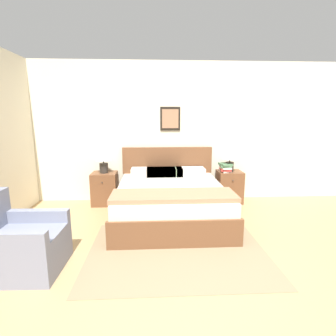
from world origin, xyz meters
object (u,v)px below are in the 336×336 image
(nightstand_near_window, at_px, (105,188))
(nightstand_by_door, at_px, (229,187))
(armchair, at_px, (19,245))
(bed, at_px, (170,200))
(table_lamp_by_door, at_px, (230,155))
(table_lamp_near_window, at_px, (103,156))

(nightstand_near_window, bearing_deg, nightstand_by_door, 0.00)
(armchair, distance_m, nightstand_near_window, 2.18)
(bed, height_order, nightstand_near_window, bed)
(armchair, relative_size, table_lamp_by_door, 1.78)
(nightstand_by_door, bearing_deg, nightstand_near_window, 180.00)
(nightstand_near_window, xyz_separation_m, table_lamp_by_door, (2.32, -0.01, 0.60))
(nightstand_near_window, distance_m, nightstand_by_door, 2.33)
(nightstand_near_window, distance_m, table_lamp_by_door, 2.39)
(armchair, distance_m, table_lamp_by_door, 3.58)
(bed, relative_size, table_lamp_near_window, 4.25)
(bed, bearing_deg, table_lamp_near_window, 147.64)
(table_lamp_near_window, bearing_deg, nightstand_by_door, 0.26)
(table_lamp_by_door, bearing_deg, bed, -147.42)
(bed, xyz_separation_m, nightstand_by_door, (1.17, 0.75, -0.01))
(table_lamp_near_window, xyz_separation_m, table_lamp_by_door, (2.31, 0.00, 0.00))
(nightstand_by_door, relative_size, table_lamp_near_window, 1.29)
(bed, xyz_separation_m, armchair, (-1.67, -1.37, -0.02))
(armchair, bearing_deg, nightstand_by_door, 128.18)
(nightstand_by_door, bearing_deg, table_lamp_by_door, -147.24)
(armchair, bearing_deg, bed, 130.80)
(nightstand_near_window, bearing_deg, table_lamp_near_window, -72.73)
(armchair, bearing_deg, nightstand_near_window, 167.97)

